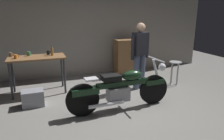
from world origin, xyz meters
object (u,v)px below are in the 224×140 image
storage_bin (33,98)px  mug_orange_travel (16,57)px  mug_green_speckled (29,54)px  motorcycle (121,88)px  person_standing (140,53)px  shop_stool (175,67)px  mug_black_matte (48,53)px  wooden_dresser (127,57)px  mug_brown_stoneware (11,55)px  bottle (52,51)px

storage_bin → mug_orange_travel: size_ratio=3.81×
mug_green_speckled → mug_orange_travel: bearing=-138.8°
motorcycle → person_standing: person_standing is taller
person_standing → shop_stool: 1.11m
storage_bin → mug_green_speckled: 1.22m
motorcycle → mug_black_matte: 2.16m
wooden_dresser → mug_brown_stoneware: bearing=-171.0°
motorcycle → person_standing: size_ratio=1.31×
person_standing → mug_green_speckled: 2.71m
person_standing → storage_bin: bearing=-11.0°
shop_stool → wooden_dresser: wooden_dresser is taller
storage_bin → mug_orange_travel: mug_orange_travel is taller
storage_bin → mug_black_matte: (0.43, 0.90, 0.78)m
motorcycle → shop_stool: size_ratio=3.42×
mug_brown_stoneware → motorcycle: bearing=-40.0°
wooden_dresser → mug_black_matte: (-2.40, -0.58, 0.40)m
storage_bin → bottle: (0.51, 0.78, 0.83)m
storage_bin → motorcycle: bearing=-25.0°
wooden_dresser → mug_black_matte: size_ratio=10.02×
person_standing → mug_brown_stoneware: 3.10m
motorcycle → mug_green_speckled: mug_green_speckled is taller
mug_orange_travel → mug_black_matte: 0.75m
mug_green_speckled → mug_orange_travel: size_ratio=1.00×
mug_green_speckled → mug_orange_travel: (-0.27, -0.24, -0.00)m
mug_green_speckled → mug_brown_stoneware: size_ratio=1.05×
bottle → motorcycle: bearing=-53.3°
wooden_dresser → storage_bin: 3.22m
mug_black_matte → mug_brown_stoneware: bearing=175.3°
shop_stool → person_standing: bearing=175.2°
shop_stool → mug_brown_stoneware: mug_brown_stoneware is taller
person_standing → storage_bin: (-2.59, -0.19, -0.76)m
storage_bin → bottle: 1.25m
shop_stool → wooden_dresser: (-0.78, 1.38, 0.05)m
storage_bin → mug_black_matte: 1.27m
motorcycle → storage_bin: motorcycle is taller
mug_orange_travel → mug_black_matte: mug_black_matte is taller
shop_stool → storage_bin: size_ratio=1.45×
storage_bin → mug_brown_stoneware: (-0.42, 0.97, 0.78)m
mug_green_speckled → wooden_dresser: bearing=10.9°
mug_black_matte → bottle: 0.15m
person_standing → mug_orange_travel: bearing=-25.2°
motorcycle → mug_brown_stoneware: (-2.10, 1.76, 0.50)m
motorcycle → mug_brown_stoneware: bearing=138.8°
person_standing → mug_black_matte: bearing=-33.5°
person_standing → bottle: size_ratio=6.93×
motorcycle → storage_bin: size_ratio=4.98×
shop_stool → mug_orange_travel: size_ratio=5.54×
storage_bin → mug_green_speckled: bearing=91.2°
person_standing → wooden_dresser: 1.37m
shop_stool → bottle: bearing=167.7°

